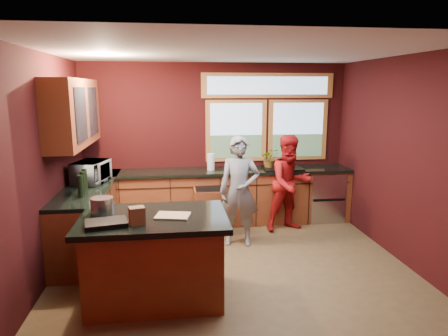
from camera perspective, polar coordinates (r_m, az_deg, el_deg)
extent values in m
plane|color=brown|center=(5.38, 1.26, -13.70)|extent=(4.50, 4.50, 0.00)
cube|color=black|center=(6.92, -1.15, 3.65)|extent=(4.50, 0.02, 2.70)
cube|color=black|center=(3.06, 6.97, -6.42)|extent=(4.50, 0.02, 2.70)
cube|color=black|center=(5.14, -24.34, -0.08)|extent=(0.02, 4.00, 2.70)
cube|color=black|center=(5.74, 24.13, 1.05)|extent=(0.02, 4.00, 2.70)
cube|color=silver|center=(4.89, 1.40, 16.30)|extent=(4.50, 4.00, 0.02)
cube|color=#8CA6C3|center=(6.93, 1.75, 5.32)|extent=(1.06, 0.02, 1.06)
cube|color=#8CA6C3|center=(7.18, 10.49, 5.35)|extent=(1.06, 0.02, 1.06)
cube|color=#B06F33|center=(7.00, 6.34, 11.63)|extent=(2.30, 0.02, 0.42)
cube|color=#632E17|center=(5.83, -20.72, 7.41)|extent=(0.36, 1.80, 0.90)
cube|color=#632E17|center=(6.81, -0.85, -4.30)|extent=(4.50, 0.60, 0.88)
cube|color=black|center=(6.69, -0.85, -0.49)|extent=(4.50, 0.64, 0.05)
cube|color=#B7B7BC|center=(7.23, 13.93, -3.83)|extent=(0.60, 0.58, 0.85)
cube|color=black|center=(6.87, 8.33, -0.29)|extent=(0.66, 0.46, 0.05)
cube|color=#632E17|center=(6.08, -18.61, -6.85)|extent=(0.60, 2.30, 0.88)
cube|color=black|center=(5.96, -18.80, -2.59)|extent=(0.64, 2.30, 0.05)
cube|color=#632E17|center=(4.51, -9.78, -12.88)|extent=(1.40, 0.90, 0.88)
cube|color=black|center=(4.34, -10.00, -7.14)|extent=(1.55, 1.05, 0.06)
imported|color=slate|center=(5.81, 2.19, -3.34)|extent=(0.64, 0.48, 1.61)
imported|color=#A41314|center=(6.49, 9.42, -2.15)|extent=(0.88, 0.76, 1.56)
imported|color=#999999|center=(6.06, -18.44, -0.55)|extent=(0.52, 0.65, 0.32)
imported|color=#999999|center=(6.87, 6.53, 1.38)|extent=(0.30, 0.26, 0.33)
cylinder|color=silver|center=(6.66, -1.90, 0.90)|extent=(0.12, 0.12, 0.28)
cube|color=tan|center=(4.27, -7.34, -6.79)|extent=(0.40, 0.32, 0.02)
cylinder|color=#AFAFB3|center=(4.51, -16.99, -5.17)|extent=(0.24, 0.24, 0.18)
cube|color=brown|center=(4.07, -12.33, -6.69)|extent=(0.18, 0.15, 0.18)
cube|color=black|center=(4.13, -16.47, -7.59)|extent=(0.45, 0.36, 0.05)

